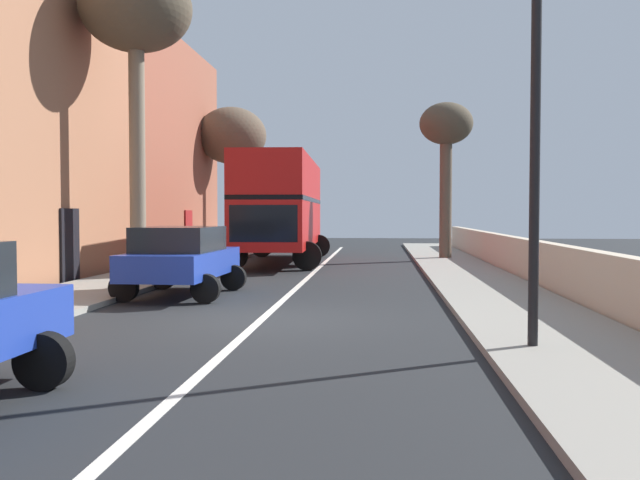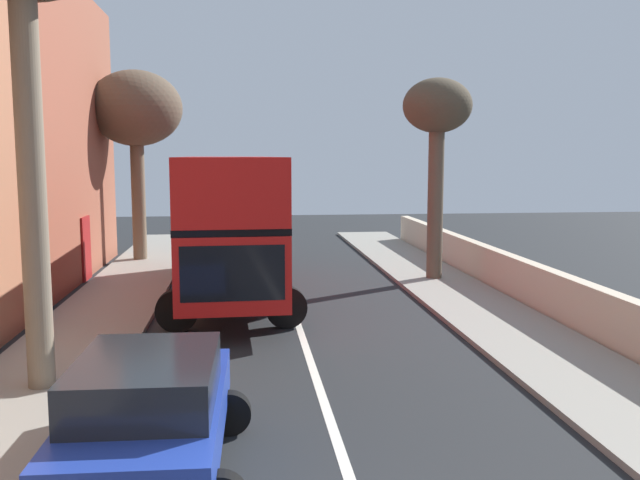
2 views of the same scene
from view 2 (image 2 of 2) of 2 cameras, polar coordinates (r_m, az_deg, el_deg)
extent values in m
cube|color=brown|center=(24.17, -24.07, 8.11)|extent=(4.00, 11.52, 9.59)
cube|color=maroon|center=(23.83, -18.96, -0.67)|extent=(0.08, 1.10, 2.10)
cube|color=red|center=(19.67, -7.59, -0.43)|extent=(2.84, 10.63, 1.70)
cube|color=black|center=(19.57, -7.63, 2.27)|extent=(2.86, 10.52, 0.16)
cube|color=red|center=(19.52, -7.67, 4.70)|extent=(2.84, 10.63, 1.50)
cube|color=black|center=(14.46, -7.30, -2.78)|extent=(2.20, 0.13, 1.19)
cylinder|color=black|center=(16.39, -2.85, -5.61)|extent=(1.01, 0.33, 1.00)
cylinder|color=black|center=(16.35, -11.86, -5.79)|extent=(1.01, 0.33, 1.00)
cylinder|color=black|center=(23.42, -4.53, -1.79)|extent=(1.01, 0.33, 1.00)
cylinder|color=black|center=(23.39, -10.81, -1.90)|extent=(1.01, 0.33, 1.00)
cube|color=#1E389E|center=(9.19, -13.94, -14.30)|extent=(1.91, 4.21, 0.59)
cube|color=black|center=(8.81, -14.26, -11.25)|extent=(1.72, 2.33, 0.57)
cylinder|color=black|center=(10.71, -17.83, -13.91)|extent=(0.65, 0.24, 0.64)
cylinder|color=black|center=(10.47, -7.57, -14.13)|extent=(0.65, 0.24, 0.64)
cylinder|color=#7A6B56|center=(12.44, -22.93, 4.51)|extent=(0.46, 0.46, 7.08)
cylinder|color=brown|center=(27.14, -14.93, 3.77)|extent=(0.52, 0.52, 5.06)
ellipsoid|color=brown|center=(27.16, -15.15, 10.58)|extent=(3.50, 3.50, 2.85)
cylinder|color=brown|center=(22.43, 9.62, 3.35)|extent=(0.51, 0.51, 5.12)
ellipsoid|color=#4C4233|center=(22.44, 9.78, 11.02)|extent=(2.21, 2.21, 1.74)
camera|label=1|loc=(8.50, 147.35, -20.50)|focal=38.62mm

